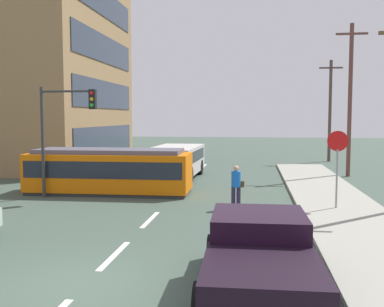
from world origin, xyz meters
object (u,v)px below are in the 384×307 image
(city_bus, at_px, (176,160))
(utility_pole_mid, at_px, (350,98))
(stop_sign, at_px, (337,153))
(pedestrian_crossing, at_px, (236,184))
(pickup_truck_parked, at_px, (260,256))
(parked_sedan_mid, at_px, (101,169))
(traffic_light_mast, at_px, (64,121))
(streetcar_tram, at_px, (110,170))
(utility_pole_far, at_px, (330,109))

(city_bus, relative_size, utility_pole_mid, 0.66)
(stop_sign, distance_m, utility_pole_mid, 10.89)
(pedestrian_crossing, relative_size, pickup_truck_parked, 0.33)
(utility_pole_mid, bearing_deg, parked_sedan_mid, -165.65)
(pedestrian_crossing, bearing_deg, traffic_light_mast, 170.34)
(streetcar_tram, relative_size, city_bus, 1.27)
(streetcar_tram, xyz_separation_m, utility_pole_far, (12.60, 16.68, 3.11))
(city_bus, xyz_separation_m, pedestrian_crossing, (3.80, -8.24, -0.11))
(stop_sign, xyz_separation_m, utility_pole_mid, (2.52, 10.30, 2.47))
(city_bus, height_order, pedestrian_crossing, city_bus)
(utility_pole_far, bearing_deg, utility_pole_mid, -92.40)
(streetcar_tram, xyz_separation_m, city_bus, (2.17, 5.46, -0.01))
(pickup_truck_parked, bearing_deg, traffic_light_mast, 130.57)
(parked_sedan_mid, height_order, traffic_light_mast, traffic_light_mast)
(parked_sedan_mid, height_order, stop_sign, stop_sign)
(pedestrian_crossing, bearing_deg, parked_sedan_mid, 139.00)
(parked_sedan_mid, distance_m, utility_pole_mid, 15.02)
(city_bus, height_order, traffic_light_mast, traffic_light_mast)
(stop_sign, bearing_deg, pickup_truck_parked, -109.47)
(traffic_light_mast, bearing_deg, utility_pole_far, 52.19)
(pickup_truck_parked, bearing_deg, streetcar_tram, 121.15)
(city_bus, height_order, parked_sedan_mid, city_bus)
(pickup_truck_parked, height_order, utility_pole_mid, utility_pole_mid)
(city_bus, distance_m, pickup_truck_parked, 17.23)
(city_bus, height_order, utility_pole_mid, utility_pole_mid)
(pedestrian_crossing, bearing_deg, pickup_truck_parked, -84.74)
(streetcar_tram, relative_size, stop_sign, 2.61)
(parked_sedan_mid, bearing_deg, city_bus, 20.77)
(parked_sedan_mid, xyz_separation_m, stop_sign, (11.49, -6.71, 1.57))
(parked_sedan_mid, bearing_deg, pedestrian_crossing, -41.00)
(pickup_truck_parked, bearing_deg, utility_pole_mid, 73.64)
(city_bus, bearing_deg, utility_pole_mid, 11.71)
(parked_sedan_mid, bearing_deg, traffic_light_mast, -87.08)
(traffic_light_mast, height_order, utility_pole_mid, utility_pole_mid)
(parked_sedan_mid, xyz_separation_m, utility_pole_mid, (14.01, 3.59, 4.04))
(stop_sign, height_order, utility_pole_mid, utility_pole_mid)
(city_bus, bearing_deg, traffic_light_mast, -117.82)
(city_bus, bearing_deg, pickup_truck_parked, -74.61)
(traffic_light_mast, xyz_separation_m, utility_pole_far, (14.12, 18.19, 0.80))
(streetcar_tram, distance_m, parked_sedan_mid, 4.37)
(city_bus, height_order, stop_sign, stop_sign)
(traffic_light_mast, bearing_deg, parked_sedan_mid, 92.92)
(city_bus, bearing_deg, pedestrian_crossing, -65.26)
(parked_sedan_mid, bearing_deg, utility_pole_mid, 14.35)
(traffic_light_mast, bearing_deg, utility_pole_mid, 33.40)
(pickup_truck_parked, height_order, parked_sedan_mid, pickup_truck_parked)
(stop_sign, height_order, utility_pole_far, utility_pole_far)
(city_bus, distance_m, traffic_light_mast, 8.22)
(pedestrian_crossing, xyz_separation_m, utility_pole_mid, (6.26, 10.33, 3.72))
(parked_sedan_mid, relative_size, utility_pole_far, 0.51)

